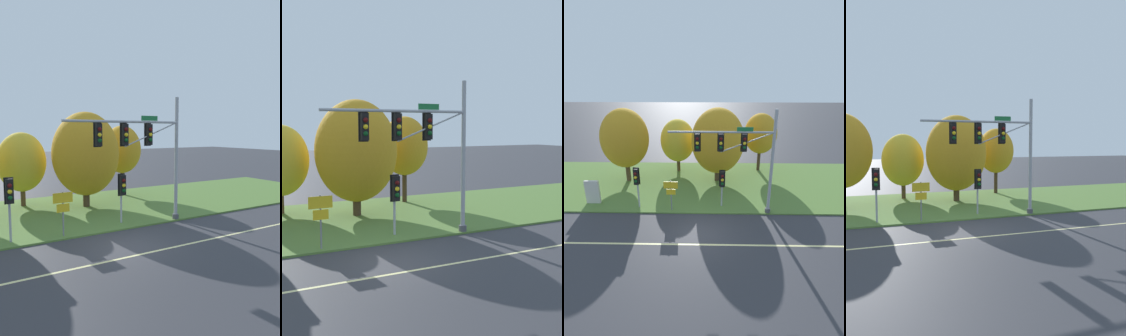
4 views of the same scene
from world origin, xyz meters
The scene contains 8 objects.
ground_plane centered at (0.00, 0.00, 0.00)m, with size 160.00×160.00×0.00m, color #333338.
lane_stripe centered at (0.00, -1.20, 0.00)m, with size 36.00×0.16×0.01m, color beige.
grass_verge centered at (0.00, 8.25, 0.05)m, with size 48.00×11.50×0.10m, color #517533.
traffic_signal_mast centered at (2.78, 2.75, 4.81)m, with size 7.43×0.49×7.61m.
pedestrian_signal_further_along centered at (1.57, 3.50, 2.27)m, with size 0.46×0.55×3.01m.
route_sign_post centered at (-2.24, 2.90, 1.72)m, with size 1.06×0.08×2.39m.
tree_behind_signpost centered at (1.36, 8.91, 3.99)m, with size 4.88×4.88×6.95m.
tree_mid_verge centered at (5.81, 11.76, 4.06)m, with size 3.32×3.32×6.05m.
Camera 2 is at (-6.45, -15.19, 5.48)m, focal length 45.00 mm.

